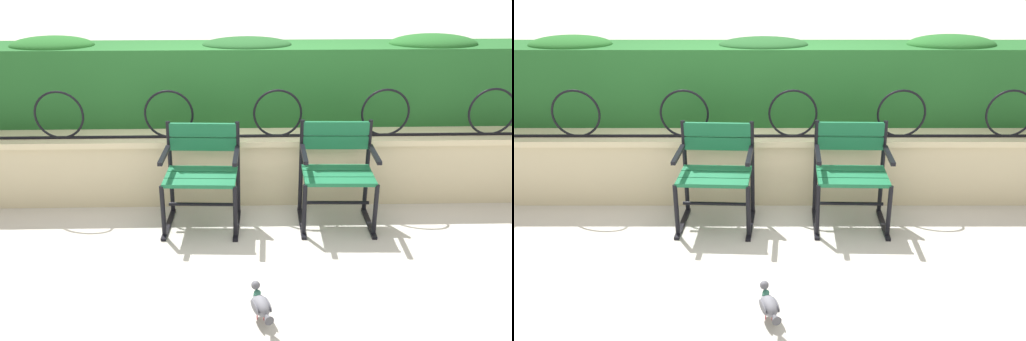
% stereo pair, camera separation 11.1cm
% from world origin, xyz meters
% --- Properties ---
extents(ground_plane, '(60.00, 60.00, 0.00)m').
position_xyz_m(ground_plane, '(0.00, 0.00, 0.00)').
color(ground_plane, '#BCB7AD').
extents(stone_wall, '(6.53, 0.41, 0.61)m').
position_xyz_m(stone_wall, '(0.00, 0.78, 0.31)').
color(stone_wall, beige).
rests_on(stone_wall, ground).
extents(iron_arch_fence, '(6.01, 0.02, 0.42)m').
position_xyz_m(iron_arch_fence, '(-0.22, 0.70, 0.79)').
color(iron_arch_fence, black).
rests_on(iron_arch_fence, stone_wall).
extents(hedge_row, '(6.40, 0.54, 0.79)m').
position_xyz_m(hedge_row, '(0.00, 1.22, 0.98)').
color(hedge_row, '#236028').
rests_on(hedge_row, stone_wall).
extents(park_chair_left, '(0.63, 0.55, 0.82)m').
position_xyz_m(park_chair_left, '(-0.43, 0.30, 0.46)').
color(park_chair_left, '#19663D').
rests_on(park_chair_left, ground).
extents(park_chair_right, '(0.61, 0.54, 0.83)m').
position_xyz_m(park_chair_right, '(0.66, 0.31, 0.46)').
color(park_chair_right, '#19663D').
rests_on(park_chair_right, ground).
extents(pigeon_near_chairs, '(0.15, 0.29, 0.22)m').
position_xyz_m(pigeon_near_chairs, '(0.00, -1.02, 0.11)').
color(pigeon_near_chairs, slate).
rests_on(pigeon_near_chairs, ground).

